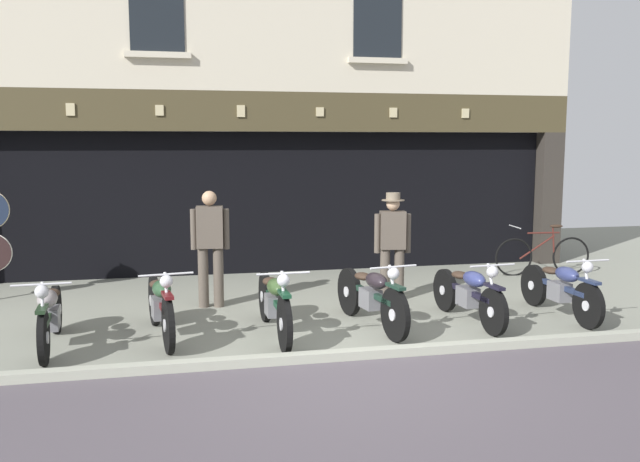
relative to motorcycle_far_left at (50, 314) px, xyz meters
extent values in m
cube|color=gray|center=(3.35, 3.78, -0.45)|extent=(23.27, 10.00, 0.08)
cube|color=#A1A392|center=(3.35, -1.14, -0.40)|extent=(23.27, 0.16, 0.18)
cube|color=black|center=(3.35, 6.08, 0.89)|extent=(10.37, 4.00, 2.60)
cube|color=#332D28|center=(8.77, 3.96, 0.89)|extent=(0.44, 0.36, 2.60)
cube|color=black|center=(3.35, 4.33, 1.02)|extent=(9.92, 0.03, 2.18)
cube|color=#453C25|center=(3.35, 3.90, 2.54)|extent=(11.27, 0.24, 0.70)
cube|color=#C6B789|center=(-0.18, 3.77, 2.54)|extent=(0.14, 0.03, 0.21)
cube|color=#C6B789|center=(1.26, 3.77, 2.54)|extent=(0.14, 0.03, 0.18)
cube|color=#C6B789|center=(2.64, 3.77, 2.54)|extent=(0.14, 0.03, 0.20)
cube|color=#C6B789|center=(4.06, 3.77, 2.54)|extent=(0.14, 0.03, 0.16)
cube|color=#C6B789|center=(5.44, 3.77, 2.54)|extent=(0.14, 0.03, 0.18)
cube|color=#C6B789|center=(6.86, 3.77, 2.54)|extent=(0.14, 0.03, 0.17)
cube|color=beige|center=(3.35, 3.98, 4.16)|extent=(11.27, 0.40, 2.54)
cube|color=black|center=(1.26, 3.77, 4.16)|extent=(0.90, 0.02, 1.30)
cube|color=beige|center=(1.26, 3.73, 3.46)|extent=(1.10, 0.12, 0.10)
cube|color=black|center=(5.12, 3.77, 4.16)|extent=(0.90, 0.02, 1.30)
cube|color=beige|center=(5.12, 3.73, 3.46)|extent=(1.10, 0.12, 0.10)
cylinder|color=black|center=(0.04, -0.63, -0.11)|extent=(0.11, 0.61, 0.60)
cylinder|color=silver|center=(0.04, -0.63, -0.11)|extent=(0.11, 0.14, 0.13)
cylinder|color=black|center=(-0.04, 0.68, -0.11)|extent=(0.12, 0.61, 0.60)
cylinder|color=silver|center=(-0.04, 0.68, -0.11)|extent=(0.12, 0.14, 0.13)
cube|color=#1D311D|center=(0.00, 0.03, 0.01)|extent=(0.14, 1.21, 0.07)
cube|color=slate|center=(0.00, 0.03, -0.06)|extent=(0.22, 0.33, 0.26)
ellipsoid|color=gray|center=(0.01, -0.13, 0.21)|extent=(0.25, 0.47, 0.20)
ellipsoid|color=#38281E|center=(-0.02, 0.26, 0.19)|extent=(0.22, 0.31, 0.10)
cube|color=#1D311D|center=(0.04, -0.63, 0.21)|extent=(0.12, 0.37, 0.04)
sphere|color=silver|center=(0.03, -0.57, 0.39)|extent=(0.15, 0.15, 0.15)
cylinder|color=silver|center=(0.03, -0.57, 0.47)|extent=(0.62, 0.06, 0.02)
cylinder|color=silver|center=(0.04, -0.59, 0.18)|extent=(0.05, 0.27, 0.61)
cylinder|color=black|center=(1.36, -0.49, -0.08)|extent=(0.17, 0.66, 0.66)
cylinder|color=silver|center=(1.36, -0.49, -0.08)|extent=(0.12, 0.16, 0.14)
cylinder|color=black|center=(1.17, 0.81, -0.08)|extent=(0.18, 0.66, 0.66)
cylinder|color=silver|center=(1.17, 0.81, -0.08)|extent=(0.13, 0.16, 0.14)
cube|color=#571517|center=(1.26, 0.16, 0.04)|extent=(0.25, 1.20, 0.07)
cube|color=slate|center=(1.26, 0.16, -0.03)|extent=(0.24, 0.35, 0.26)
ellipsoid|color=#2A4A2E|center=(1.29, 0.00, 0.24)|extent=(0.28, 0.49, 0.20)
ellipsoid|color=#38281E|center=(1.23, 0.39, 0.22)|extent=(0.24, 0.33, 0.10)
cube|color=#571517|center=(1.36, -0.49, 0.27)|extent=(0.15, 0.37, 0.04)
sphere|color=silver|center=(1.35, -0.43, 0.42)|extent=(0.15, 0.15, 0.15)
cylinder|color=silver|center=(1.35, -0.43, 0.50)|extent=(0.62, 0.11, 0.02)
cylinder|color=silver|center=(1.35, -0.45, 0.21)|extent=(0.08, 0.28, 0.60)
cylinder|color=black|center=(2.67, -0.75, -0.08)|extent=(0.09, 0.67, 0.67)
cylinder|color=silver|center=(2.67, -0.75, -0.08)|extent=(0.10, 0.15, 0.15)
cylinder|color=black|center=(2.63, 0.69, -0.08)|extent=(0.10, 0.67, 0.67)
cylinder|color=silver|center=(2.63, 0.69, -0.08)|extent=(0.11, 0.15, 0.15)
cube|color=#153D26|center=(2.65, -0.03, 0.04)|extent=(0.10, 1.32, 0.07)
cube|color=slate|center=(2.65, -0.03, -0.03)|extent=(0.21, 0.32, 0.26)
ellipsoid|color=#344C26|center=(2.65, -0.20, 0.24)|extent=(0.23, 0.47, 0.20)
ellipsoid|color=#38281E|center=(2.64, 0.23, 0.22)|extent=(0.21, 0.30, 0.10)
cube|color=#153D26|center=(2.67, -0.75, 0.28)|extent=(0.11, 0.36, 0.04)
sphere|color=silver|center=(2.67, -0.69, 0.42)|extent=(0.15, 0.15, 0.15)
cylinder|color=silver|center=(2.67, -0.69, 0.50)|extent=(0.62, 0.04, 0.02)
cylinder|color=silver|center=(2.67, -0.71, 0.21)|extent=(0.04, 0.25, 0.61)
cylinder|color=black|center=(4.05, -0.60, -0.08)|extent=(0.17, 0.66, 0.66)
cylinder|color=silver|center=(4.05, -0.60, -0.08)|extent=(0.12, 0.16, 0.15)
cylinder|color=black|center=(3.83, 0.76, -0.08)|extent=(0.18, 0.67, 0.66)
cylinder|color=silver|center=(3.83, 0.76, -0.08)|extent=(0.13, 0.16, 0.15)
cube|color=#193126|center=(3.94, 0.08, 0.04)|extent=(0.27, 1.26, 0.07)
cube|color=slate|center=(3.94, 0.08, -0.03)|extent=(0.25, 0.35, 0.26)
ellipsoid|color=black|center=(3.96, -0.09, 0.24)|extent=(0.29, 0.49, 0.20)
ellipsoid|color=#38281E|center=(3.90, 0.32, 0.22)|extent=(0.24, 0.33, 0.10)
cube|color=#193126|center=(4.05, -0.60, 0.27)|extent=(0.16, 0.37, 0.04)
sphere|color=silver|center=(4.04, -0.54, 0.42)|extent=(0.15, 0.15, 0.15)
cylinder|color=silver|center=(4.04, -0.54, 0.50)|extent=(0.62, 0.12, 0.02)
cylinder|color=silver|center=(4.04, -0.56, 0.21)|extent=(0.08, 0.29, 0.60)
cylinder|color=black|center=(5.33, -0.62, -0.11)|extent=(0.12, 0.61, 0.60)
cylinder|color=silver|center=(5.33, -0.62, -0.11)|extent=(0.11, 0.14, 0.13)
cylinder|color=black|center=(5.23, 0.68, -0.11)|extent=(0.13, 0.61, 0.60)
cylinder|color=silver|center=(5.23, 0.68, -0.11)|extent=(0.12, 0.14, 0.13)
cube|color=black|center=(5.28, 0.03, 0.01)|extent=(0.16, 1.20, 0.07)
cube|color=slate|center=(5.28, 0.03, -0.06)|extent=(0.22, 0.33, 0.26)
ellipsoid|color=navy|center=(5.30, -0.12, 0.21)|extent=(0.25, 0.48, 0.20)
ellipsoid|color=#38281E|center=(5.27, 0.27, 0.19)|extent=(0.22, 0.31, 0.10)
cube|color=black|center=(5.33, -0.62, 0.21)|extent=(0.13, 0.37, 0.04)
sphere|color=silver|center=(5.33, -0.56, 0.39)|extent=(0.15, 0.15, 0.15)
cylinder|color=silver|center=(5.33, -0.56, 0.47)|extent=(0.62, 0.07, 0.02)
cylinder|color=silver|center=(5.33, -0.58, 0.18)|extent=(0.06, 0.29, 0.60)
cylinder|color=black|center=(6.68, -0.60, -0.11)|extent=(0.09, 0.61, 0.61)
cylinder|color=silver|center=(6.68, -0.60, -0.11)|extent=(0.10, 0.14, 0.13)
cylinder|color=black|center=(6.65, 0.70, -0.11)|extent=(0.10, 0.61, 0.61)
cylinder|color=silver|center=(6.65, 0.70, -0.11)|extent=(0.11, 0.14, 0.13)
cube|color=#232E4C|center=(6.66, 0.05, 0.01)|extent=(0.10, 1.20, 0.07)
cube|color=slate|center=(6.66, 0.05, -0.06)|extent=(0.21, 0.33, 0.26)
ellipsoid|color=navy|center=(6.67, -0.10, 0.21)|extent=(0.23, 0.47, 0.20)
ellipsoid|color=#38281E|center=(6.66, 0.29, 0.19)|extent=(0.21, 0.31, 0.10)
cube|color=#232E4C|center=(6.68, -0.60, 0.22)|extent=(0.11, 0.36, 0.04)
sphere|color=silver|center=(6.68, -0.54, 0.39)|extent=(0.15, 0.15, 0.15)
cylinder|color=silver|center=(6.68, -0.54, 0.47)|extent=(0.62, 0.04, 0.02)
cylinder|color=silver|center=(6.68, -0.56, 0.18)|extent=(0.04, 0.25, 0.62)
cylinder|color=brown|center=(2.07, 1.61, 0.04)|extent=(0.15, 0.15, 0.90)
cylinder|color=brown|center=(1.85, 1.64, 0.04)|extent=(0.15, 0.15, 0.90)
cube|color=brown|center=(1.96, 1.63, 0.77)|extent=(0.40, 0.26, 0.61)
cube|color=silver|center=(1.97, 1.74, 0.85)|extent=(0.14, 0.04, 0.34)
cube|color=#47234C|center=(1.97, 1.75, 0.84)|extent=(0.05, 0.02, 0.32)
cylinder|color=brown|center=(2.19, 1.60, 0.74)|extent=(0.09, 0.09, 0.59)
cylinder|color=brown|center=(1.73, 1.65, 0.74)|extent=(0.09, 0.09, 0.59)
sphere|color=tan|center=(1.96, 1.63, 1.19)|extent=(0.21, 0.21, 0.21)
cylinder|color=brown|center=(4.81, 1.47, 0.00)|extent=(0.15, 0.15, 0.82)
cylinder|color=brown|center=(4.59, 1.50, 0.00)|extent=(0.15, 0.15, 0.82)
cube|color=brown|center=(4.70, 1.49, 0.67)|extent=(0.41, 0.28, 0.58)
cube|color=silver|center=(4.72, 1.60, 0.74)|extent=(0.14, 0.04, 0.32)
cube|color=navy|center=(4.72, 1.61, 0.73)|extent=(0.05, 0.02, 0.30)
cylinder|color=brown|center=(4.93, 1.45, 0.62)|extent=(0.09, 0.09, 0.60)
cylinder|color=brown|center=(4.47, 1.52, 0.62)|extent=(0.09, 0.09, 0.60)
sphere|color=tan|center=(4.70, 1.49, 1.07)|extent=(0.20, 0.20, 0.20)
cylinder|color=#7F705B|center=(4.70, 1.49, 1.13)|extent=(0.35, 0.35, 0.01)
cylinder|color=#7F705B|center=(4.70, 1.49, 1.18)|extent=(0.21, 0.21, 0.11)
cube|color=silver|center=(5.53, 4.18, 1.19)|extent=(0.76, 0.02, 1.11)
cube|color=#1E3323|center=(5.53, 4.17, 1.65)|extent=(0.76, 0.01, 0.20)
torus|color=black|center=(7.46, 2.84, -0.08)|extent=(0.71, 0.10, 0.71)
torus|color=black|center=(8.55, 2.74, -0.08)|extent=(0.71, 0.10, 0.71)
cylinder|color=#4C1E19|center=(7.90, 2.80, 0.10)|extent=(0.66, 0.09, 0.44)
cylinder|color=#4C1E19|center=(8.01, 2.79, 0.36)|extent=(0.60, 0.08, 0.03)
cylinder|color=#4C1E19|center=(8.21, 2.77, 0.22)|extent=(0.08, 0.04, 0.52)
ellipsoid|color=#332319|center=(8.25, 2.77, 0.48)|extent=(0.25, 0.14, 0.06)
cylinder|color=silver|center=(7.46, 2.84, 0.48)|extent=(0.07, 0.50, 0.02)
camera|label=1|loc=(1.48, -8.17, 1.99)|focal=37.73mm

